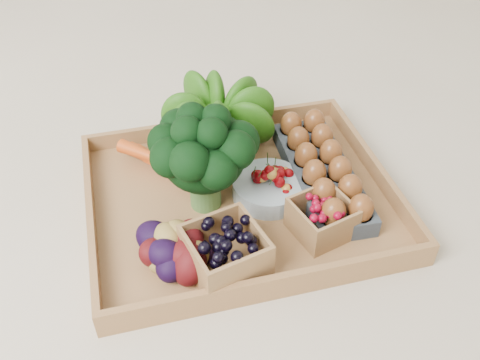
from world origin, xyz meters
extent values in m
plane|color=beige|center=(0.00, 0.00, 0.00)|extent=(4.00, 4.00, 0.00)
cube|color=#9D6F42|center=(0.00, 0.00, 0.01)|extent=(0.55, 0.45, 0.01)
sphere|color=#1A470B|center=(0.00, 0.18, 0.09)|extent=(0.15, 0.15, 0.15)
cylinder|color=#8C9EA5|center=(0.05, -0.01, 0.03)|extent=(0.13, 0.13, 0.04)
cube|color=#3D454E|center=(0.16, 0.00, 0.03)|extent=(0.13, 0.32, 0.04)
cube|color=black|center=(-0.06, -0.16, 0.05)|extent=(0.14, 0.14, 0.08)
cube|color=maroon|center=(0.11, -0.12, 0.05)|extent=(0.11, 0.11, 0.06)
camera|label=1|loc=(-0.18, -0.70, 0.69)|focal=40.00mm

